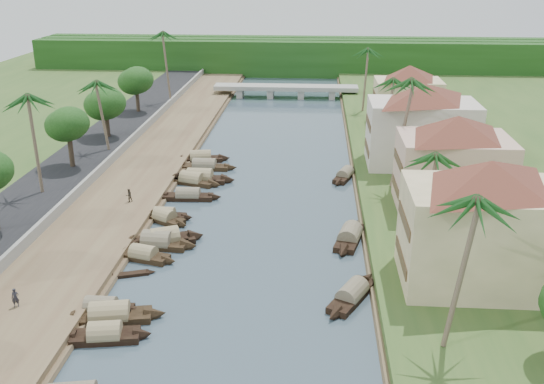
# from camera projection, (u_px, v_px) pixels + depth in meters

# --- Properties ---
(ground) EXTENTS (220.00, 220.00, 0.00)m
(ground) POSITION_uv_depth(u_px,v_px,m) (243.00, 275.00, 52.02)
(ground) COLOR #374953
(ground) RESTS_ON ground
(left_bank) EXTENTS (10.00, 180.00, 0.80)m
(left_bank) POSITION_uv_depth(u_px,v_px,m) (128.00, 185.00, 71.58)
(left_bank) COLOR brown
(left_bank) RESTS_ON ground
(right_bank) EXTENTS (16.00, 180.00, 1.20)m
(right_bank) POSITION_uv_depth(u_px,v_px,m) (429.00, 191.00, 69.15)
(right_bank) COLOR #2E4E1F
(right_bank) RESTS_ON ground
(road) EXTENTS (8.00, 180.00, 1.40)m
(road) POSITION_uv_depth(u_px,v_px,m) (58.00, 181.00, 72.05)
(road) COLOR black
(road) RESTS_ON ground
(retaining_wall) EXTENTS (0.40, 180.00, 1.10)m
(retaining_wall) POSITION_uv_depth(u_px,v_px,m) (93.00, 177.00, 71.53)
(retaining_wall) COLOR gray
(retaining_wall) RESTS_ON left_bank
(treeline) EXTENTS (120.00, 14.00, 8.00)m
(treeline) POSITION_uv_depth(u_px,v_px,m) (292.00, 56.00, 143.72)
(treeline) COLOR #163C10
(treeline) RESTS_ON ground
(bridge) EXTENTS (28.00, 4.00, 2.40)m
(bridge) POSITION_uv_depth(u_px,v_px,m) (286.00, 89.00, 118.46)
(bridge) COLOR gray
(bridge) RESTS_ON ground
(building_near) EXTENTS (14.85, 14.85, 10.20)m
(building_near) POSITION_uv_depth(u_px,v_px,m) (484.00, 223.00, 46.59)
(building_near) COLOR beige
(building_near) RESTS_ON right_bank
(building_mid) EXTENTS (14.11, 14.11, 9.70)m
(building_mid) POSITION_uv_depth(u_px,v_px,m) (453.00, 162.00, 61.51)
(building_mid) COLOR tan
(building_mid) RESTS_ON right_bank
(building_far) EXTENTS (15.59, 15.59, 10.20)m
(building_far) POSITION_uv_depth(u_px,v_px,m) (422.00, 124.00, 74.53)
(building_far) COLOR beige
(building_far) RESTS_ON right_bank
(building_distant) EXTENTS (12.62, 12.62, 9.20)m
(building_distant) POSITION_uv_depth(u_px,v_px,m) (408.00, 95.00, 93.27)
(building_distant) COLOR beige
(building_distant) RESTS_ON right_bank
(sampan_1) EXTENTS (6.91, 2.64, 2.04)m
(sampan_1) POSITION_uv_depth(u_px,v_px,m) (105.00, 335.00, 42.94)
(sampan_1) COLOR black
(sampan_1) RESTS_ON ground
(sampan_2) EXTENTS (8.70, 3.24, 2.24)m
(sampan_2) POSITION_uv_depth(u_px,v_px,m) (110.00, 315.00, 45.29)
(sampan_2) COLOR black
(sampan_2) RESTS_ON ground
(sampan_3) EXTENTS (6.90, 1.67, 1.90)m
(sampan_3) POSITION_uv_depth(u_px,v_px,m) (101.00, 308.00, 46.24)
(sampan_3) COLOR black
(sampan_3) RESTS_ON ground
(sampan_4) EXTENTS (6.80, 3.19, 1.94)m
(sampan_4) POSITION_uv_depth(u_px,v_px,m) (144.00, 255.00, 54.55)
(sampan_4) COLOR black
(sampan_4) RESTS_ON ground
(sampan_5) EXTENTS (7.87, 4.96, 2.45)m
(sampan_5) POSITION_uv_depth(u_px,v_px,m) (165.00, 240.00, 57.53)
(sampan_5) COLOR black
(sampan_5) RESTS_ON ground
(sampan_6) EXTENTS (8.04, 2.44, 2.35)m
(sampan_6) POSITION_uv_depth(u_px,v_px,m) (157.00, 243.00, 56.97)
(sampan_6) COLOR black
(sampan_6) RESTS_ON ground
(sampan_7) EXTENTS (6.30, 1.73, 1.73)m
(sampan_7) POSITION_uv_depth(u_px,v_px,m) (165.00, 215.00, 63.17)
(sampan_7) COLOR black
(sampan_7) RESTS_ON ground
(sampan_8) EXTENTS (6.11, 4.48, 1.97)m
(sampan_8) POSITION_uv_depth(u_px,v_px,m) (165.00, 218.00, 62.42)
(sampan_8) COLOR black
(sampan_8) RESTS_ON ground
(sampan_9) EXTENTS (7.80, 1.87, 1.99)m
(sampan_9) POSITION_uv_depth(u_px,v_px,m) (188.00, 196.00, 68.28)
(sampan_9) COLOR black
(sampan_9) RESTS_ON ground
(sampan_10) EXTENTS (8.07, 3.95, 2.19)m
(sampan_10) POSITION_uv_depth(u_px,v_px,m) (192.00, 180.00, 73.06)
(sampan_10) COLOR black
(sampan_10) RESTS_ON ground
(sampan_11) EXTENTS (9.00, 2.41, 2.53)m
(sampan_11) POSITION_uv_depth(u_px,v_px,m) (200.00, 178.00, 73.76)
(sampan_11) COLOR black
(sampan_11) RESTS_ON ground
(sampan_12) EXTENTS (8.73, 1.86, 2.09)m
(sampan_12) POSITION_uv_depth(u_px,v_px,m) (204.00, 166.00, 78.14)
(sampan_12) COLOR black
(sampan_12) RESTS_ON ground
(sampan_13) EXTENTS (8.30, 3.01, 2.22)m
(sampan_13) POSITION_uv_depth(u_px,v_px,m) (201.00, 158.00, 81.25)
(sampan_13) COLOR black
(sampan_13) RESTS_ON ground
(sampan_14) EXTENTS (5.23, 8.20, 2.06)m
(sampan_14) POSITION_uv_depth(u_px,v_px,m) (352.00, 295.00, 48.13)
(sampan_14) COLOR black
(sampan_14) RESTS_ON ground
(sampan_15) EXTENTS (3.78, 8.78, 2.29)m
(sampan_15) POSITION_uv_depth(u_px,v_px,m) (350.00, 237.00, 58.22)
(sampan_15) COLOR black
(sampan_15) RESTS_ON ground
(sampan_16) EXTENTS (3.88, 7.47, 1.87)m
(sampan_16) POSITION_uv_depth(u_px,v_px,m) (345.00, 175.00, 74.91)
(sampan_16) COLOR black
(sampan_16) RESTS_ON ground
(canoe_1) EXTENTS (4.38, 2.08, 0.71)m
(canoe_1) POSITION_uv_depth(u_px,v_px,m) (130.00, 275.00, 51.82)
(canoe_1) COLOR black
(canoe_1) RESTS_ON ground
(canoe_2) EXTENTS (5.51, 2.12, 0.80)m
(canoe_2) POSITION_uv_depth(u_px,v_px,m) (184.00, 179.00, 74.57)
(canoe_2) COLOR black
(canoe_2) RESTS_ON ground
(palm_0) EXTENTS (3.20, 3.20, 12.11)m
(palm_0) POSITION_uv_depth(u_px,v_px,m) (464.00, 203.00, 36.71)
(palm_0) COLOR #6F5E4A
(palm_0) RESTS_ON ground
(palm_1) EXTENTS (3.20, 3.20, 9.54)m
(palm_1) POSITION_uv_depth(u_px,v_px,m) (429.00, 157.00, 53.42)
(palm_1) COLOR #6F5E4A
(palm_1) RESTS_ON ground
(palm_2) EXTENTS (3.20, 3.20, 13.63)m
(palm_2) POSITION_uv_depth(u_px,v_px,m) (402.00, 83.00, 64.69)
(palm_2) COLOR #6F5E4A
(palm_2) RESTS_ON ground
(palm_3) EXTENTS (3.20, 3.20, 10.36)m
(palm_3) POSITION_uv_depth(u_px,v_px,m) (390.00, 81.00, 82.85)
(palm_3) COLOR #6F5E4A
(palm_3) RESTS_ON ground
(palm_5) EXTENTS (3.20, 3.20, 12.22)m
(palm_5) POSITION_uv_depth(u_px,v_px,m) (29.00, 99.00, 63.02)
(palm_5) COLOR #6F5E4A
(palm_5) RESTS_ON ground
(palm_6) EXTENTS (3.20, 3.20, 10.65)m
(palm_6) POSITION_uv_depth(u_px,v_px,m) (101.00, 84.00, 78.46)
(palm_6) COLOR #6F5E4A
(palm_6) RESTS_ON ground
(palm_7) EXTENTS (3.20, 3.20, 11.89)m
(palm_7) POSITION_uv_depth(u_px,v_px,m) (366.00, 51.00, 99.90)
(palm_7) COLOR #6F5E4A
(palm_7) RESTS_ON ground
(palm_8) EXTENTS (3.20, 3.20, 13.65)m
(palm_8) POSITION_uv_depth(u_px,v_px,m) (166.00, 34.00, 105.48)
(palm_8) COLOR #6F5E4A
(palm_8) RESTS_ON ground
(tree_3) EXTENTS (4.82, 4.82, 7.33)m
(tree_3) POSITION_uv_depth(u_px,v_px,m) (68.00, 125.00, 73.16)
(tree_3) COLOR #413025
(tree_3) RESTS_ON ground
(tree_4) EXTENTS (5.31, 5.31, 6.94)m
(tree_4) POSITION_uv_depth(u_px,v_px,m) (105.00, 104.00, 86.12)
(tree_4) COLOR #413025
(tree_4) RESTS_ON ground
(tree_5) EXTENTS (5.25, 5.25, 7.34)m
(tree_5) POSITION_uv_depth(u_px,v_px,m) (136.00, 81.00, 100.50)
(tree_5) COLOR #413025
(tree_5) RESTS_ON ground
(tree_6) EXTENTS (4.53, 4.53, 7.27)m
(tree_6) POSITION_uv_depth(u_px,v_px,m) (460.00, 120.00, 76.04)
(tree_6) COLOR #413025
(tree_6) RESTS_ON ground
(person_near) EXTENTS (0.64, 0.52, 1.52)m
(person_near) POSITION_uv_depth(u_px,v_px,m) (15.00, 298.00, 45.49)
(person_near) COLOR #23232A
(person_near) RESTS_ON left_bank
(person_far) EXTENTS (0.90, 0.89, 1.47)m
(person_far) POSITION_uv_depth(u_px,v_px,m) (129.00, 195.00, 65.37)
(person_far) COLOR #363026
(person_far) RESTS_ON left_bank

